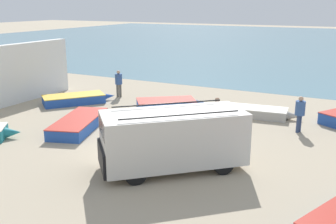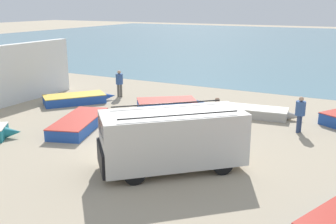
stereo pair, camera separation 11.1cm
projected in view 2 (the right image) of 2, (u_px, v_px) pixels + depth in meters
name	position (u px, v px, depth m)	size (l,w,h in m)	color
ground_plane	(155.00, 140.00, 17.82)	(200.00, 200.00, 0.00)	tan
sea_water	(316.00, 43.00, 62.21)	(120.00, 80.00, 0.01)	slate
harbor_wall	(0.00, 77.00, 23.13)	(0.50, 11.19, 3.62)	silver
parked_van	(172.00, 138.00, 14.42)	(5.29, 5.09, 2.35)	beige
fishing_rowboat_0	(76.00, 99.00, 24.40)	(3.61, 4.13, 0.54)	#234CA3
fishing_rowboat_1	(255.00, 112.00, 21.49)	(4.64, 1.83, 0.51)	#ADA89E
fishing_rowboat_4	(168.00, 104.00, 23.18)	(3.94, 3.38, 0.53)	#234CA3
fishing_rowboat_6	(80.00, 122.00, 19.52)	(2.88, 5.18, 0.57)	#234CA3
fisherman_0	(119.00, 81.00, 25.82)	(0.47, 0.47, 1.78)	#5B564C
fisherman_1	(217.00, 113.00, 18.18)	(0.48, 0.48, 1.82)	navy
fisherman_2	(300.00, 111.00, 18.64)	(0.46, 0.46, 1.76)	navy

